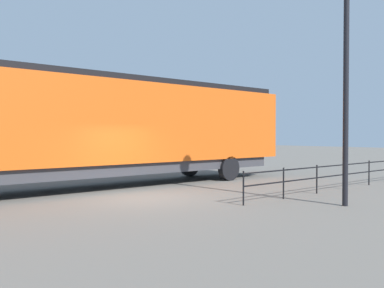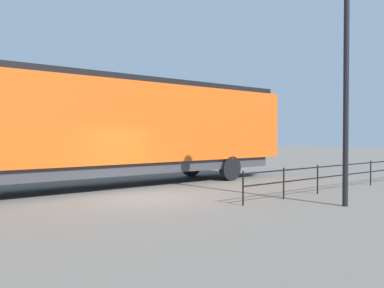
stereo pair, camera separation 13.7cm
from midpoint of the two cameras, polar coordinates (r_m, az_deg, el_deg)
The scene contains 4 objects.
ground_plane at distance 13.97m, azimuth -6.84°, elevation -7.31°, with size 120.00×120.00×0.00m, color #666059.
locomotive at distance 17.04m, azimuth -10.61°, elevation 2.40°, with size 3.08×17.77×4.35m.
lamp_post at distance 13.24m, azimuth 20.04°, elevation 13.27°, with size 0.50×0.50×7.16m.
platform_fence at distance 17.06m, azimuth 19.94°, elevation -3.56°, with size 0.05×11.54×1.02m.
Camera 1 is at (11.44, -7.73, 2.08)m, focal length 39.07 mm.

